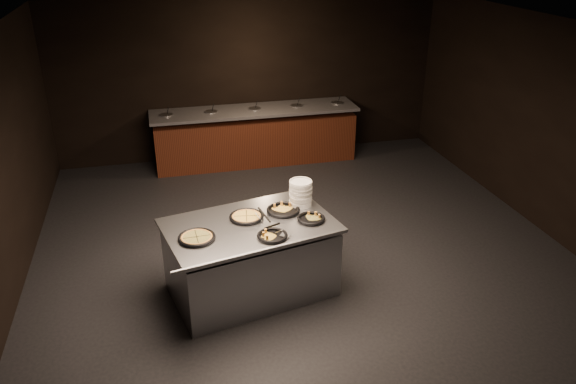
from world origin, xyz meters
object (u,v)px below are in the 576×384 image
object	(u,v)px
pan_veggie_whole	(197,237)
serving_counter	(251,260)
plate_stack	(301,193)
pan_cheese_whole	(246,217)

from	to	relation	value
pan_veggie_whole	serving_counter	bearing A→B (deg)	17.81
plate_stack	pan_veggie_whole	xyz separation A→B (m)	(-1.30, -0.54, -0.13)
plate_stack	pan_veggie_whole	bearing A→B (deg)	-157.45
serving_counter	pan_veggie_whole	size ratio (longest dim) A/B	5.15
plate_stack	pan_cheese_whole	world-z (taller)	plate_stack
serving_counter	plate_stack	bearing A→B (deg)	14.58
serving_counter	pan_veggie_whole	world-z (taller)	pan_veggie_whole
serving_counter	plate_stack	distance (m)	0.99
serving_counter	pan_cheese_whole	bearing A→B (deg)	81.38
serving_counter	pan_veggie_whole	bearing A→B (deg)	-174.13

